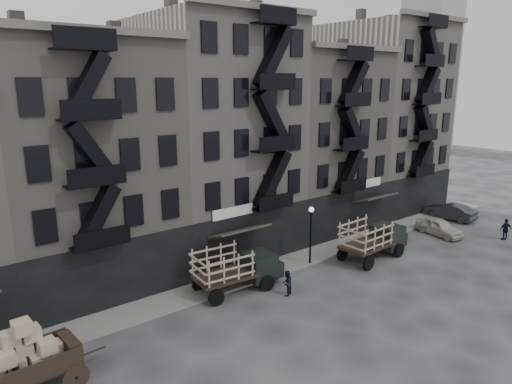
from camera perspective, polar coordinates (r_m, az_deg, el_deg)
ground at (r=29.38m, az=6.13°, el=-12.02°), size 140.00×140.00×0.00m
sidewalk at (r=31.88m, az=1.37°, el=-9.65°), size 55.00×2.50×0.15m
building_midwest at (r=30.35m, az=-21.01°, el=2.90°), size 10.00×11.35×16.20m
building_center at (r=34.41m, az=-5.03°, el=6.64°), size 10.00×11.35×18.20m
building_mideast at (r=40.82m, az=6.89°, el=6.31°), size 10.00×11.35×16.20m
building_east at (r=48.23m, az=15.50°, el=8.84°), size 10.00×11.35×19.20m
lamp_post at (r=32.02m, az=6.87°, el=-4.46°), size 0.36×0.36×4.28m
wagon at (r=21.92m, az=-26.93°, el=-17.38°), size 4.19×2.45×3.43m
stake_truck_west at (r=28.50m, az=-2.48°, el=-9.18°), size 5.89×2.80×2.88m
stake_truck_east at (r=34.48m, az=14.50°, el=-5.34°), size 6.08×2.71×3.00m
car_east at (r=41.59m, az=21.94°, el=-4.09°), size 2.10×4.25×1.39m
car_far at (r=46.67m, az=23.08°, el=-2.23°), size 1.88×4.70×1.52m
pedestrian_west at (r=22.05m, az=-27.53°, el=-20.42°), size 0.77×0.80×1.84m
pedestrian_mid at (r=28.24m, az=3.87°, el=-11.30°), size 0.97×0.90×1.59m
policeman at (r=42.60m, az=28.74°, el=-4.12°), size 1.13×0.87×1.79m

